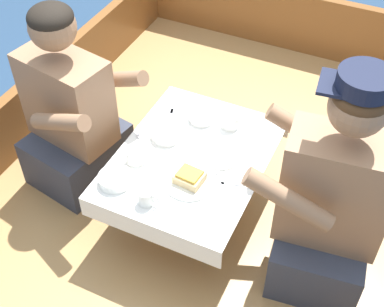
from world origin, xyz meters
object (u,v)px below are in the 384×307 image
object	(u,v)px
person_port	(72,116)
coffee_cup_starboard	(136,156)
sandwich	(190,177)
coffee_cup_center	(146,197)
coffee_cup_port	(230,122)
person_starboard	(330,205)

from	to	relation	value
person_port	coffee_cup_starboard	distance (m)	0.42
person_port	sandwich	world-z (taller)	person_port
person_port	coffee_cup_center	distance (m)	0.63
person_port	sandwich	xyz separation A→B (m)	(0.67, -0.13, 0.02)
coffee_cup_port	person_port	bearing A→B (deg)	-159.10
person_port	coffee_cup_port	world-z (taller)	person_port
coffee_cup_center	person_port	bearing A→B (deg)	151.88
sandwich	coffee_cup_port	distance (m)	0.39
coffee_cup_center	coffee_cup_starboard	bearing A→B (deg)	129.62
sandwich	coffee_cup_starboard	bearing A→B (deg)	176.91
sandwich	person_port	bearing A→B (deg)	169.10
coffee_cup_port	coffee_cup_starboard	world-z (taller)	same
sandwich	coffee_cup_port	size ratio (longest dim) A/B	1.15
person_starboard	sandwich	bearing A→B (deg)	1.20
coffee_cup_port	coffee_cup_center	distance (m)	0.57
sandwich	coffee_cup_port	world-z (taller)	coffee_cup_port
person_starboard	coffee_cup_port	xyz separation A→B (m)	(-0.54, 0.31, -0.02)
person_starboard	coffee_cup_port	bearing A→B (deg)	-36.99
coffee_cup_starboard	person_starboard	bearing A→B (deg)	4.57
coffee_cup_center	person_starboard	bearing A→B (deg)	20.54
sandwich	coffee_cup_center	size ratio (longest dim) A/B	1.29
person_port	person_starboard	xyz separation A→B (m)	(1.22, -0.05, 0.04)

